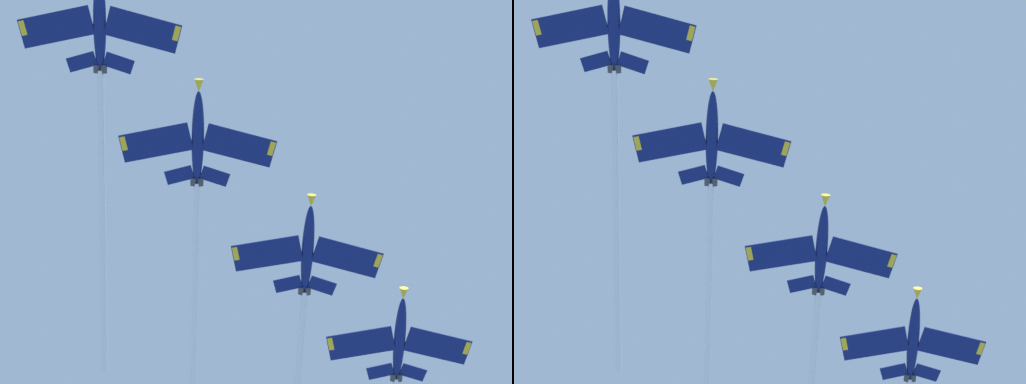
% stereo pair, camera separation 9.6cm
% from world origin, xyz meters
% --- Properties ---
extents(jet_lead, '(53.12, 20.89, 11.64)m').
position_xyz_m(jet_lead, '(5.07, -16.01, 110.80)').
color(jet_lead, navy).
extents(jet_second, '(52.50, 20.66, 12.21)m').
position_xyz_m(jet_second, '(15.58, -31.01, 107.84)').
color(jet_second, navy).
extents(jet_third, '(57.01, 20.75, 13.73)m').
position_xyz_m(jet_third, '(28.38, -48.83, 104.04)').
color(jet_third, navy).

